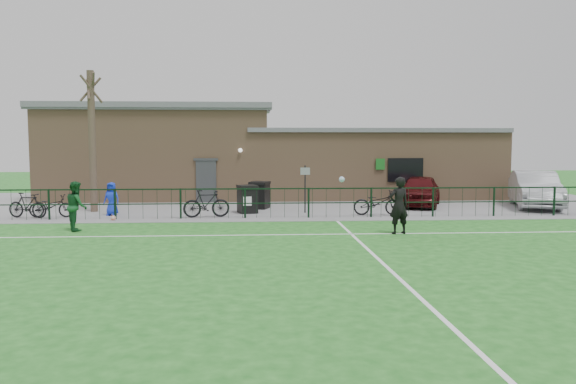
{
  "coord_description": "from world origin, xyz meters",
  "views": [
    {
      "loc": [
        -1.17,
        -13.88,
        2.96
      ],
      "look_at": [
        0.0,
        5.0,
        1.3
      ],
      "focal_mm": 35.0,
      "sensor_mm": 36.0,
      "label": 1
    }
  ],
  "objects": [
    {
      "name": "sign_post",
      "position": [
        1.0,
        9.51,
        1.02
      ],
      "size": [
        0.08,
        0.08,
        2.0
      ],
      "primitive_type": "cylinder",
      "rotation": [
        0.0,
        0.0,
        0.35
      ],
      "color": "black",
      "rests_on": "paving_strip"
    },
    {
      "name": "bicycle_e",
      "position": [
        3.88,
        8.57,
        0.53
      ],
      "size": [
        1.99,
        0.85,
        1.02
      ],
      "primitive_type": "imported",
      "rotation": [
        0.0,
        0.0,
        1.48
      ],
      "color": "black",
      "rests_on": "paving_strip"
    },
    {
      "name": "bicycle_b",
      "position": [
        -10.03,
        8.58,
        0.52
      ],
      "size": [
        1.72,
        0.87,
        1.0
      ],
      "primitive_type": "imported",
      "rotation": [
        0.0,
        0.0,
        1.32
      ],
      "color": "black",
      "rests_on": "paving_strip"
    },
    {
      "name": "bicycle_c",
      "position": [
        -9.16,
        8.69,
        0.47
      ],
      "size": [
        1.73,
        0.63,
        0.9
      ],
      "primitive_type": "imported",
      "rotation": [
        0.0,
        0.0,
        1.59
      ],
      "color": "black",
      "rests_on": "paving_strip"
    },
    {
      "name": "pitch_line_touch",
      "position": [
        0.0,
        7.8,
        0.0
      ],
      "size": [
        28.0,
        0.1,
        0.01
      ],
      "primitive_type": "cube",
      "color": "white",
      "rests_on": "ground"
    },
    {
      "name": "bicycle_d",
      "position": [
        -3.03,
        8.32,
        0.57
      ],
      "size": [
        1.89,
        0.82,
        1.1
      ],
      "primitive_type": "imported",
      "rotation": [
        0.0,
        0.0,
        1.74
      ],
      "color": "black",
      "rests_on": "paving_strip"
    },
    {
      "name": "goalkeeper_kick",
      "position": [
        3.52,
        4.02,
        0.94
      ],
      "size": [
        1.88,
        3.52,
        1.86
      ],
      "color": "black",
      "rests_on": "ground"
    },
    {
      "name": "wheelie_bin_right",
      "position": [
        -0.89,
        11.19,
        0.58
      ],
      "size": [
        0.97,
        1.04,
        1.12
      ],
      "primitive_type": "cube",
      "rotation": [
        0.0,
        0.0,
        -0.32
      ],
      "color": "black",
      "rests_on": "paving_strip"
    },
    {
      "name": "perimeter_fence",
      "position": [
        0.0,
        8.0,
        0.6
      ],
      "size": [
        28.0,
        0.1,
        1.2
      ],
      "primitive_type": "cube",
      "color": "black",
      "rests_on": "ground"
    },
    {
      "name": "car_maroon",
      "position": [
        6.58,
        11.73,
        0.74
      ],
      "size": [
        3.13,
        4.57,
        1.45
      ],
      "primitive_type": "imported",
      "rotation": [
        0.0,
        0.0,
        -0.37
      ],
      "color": "#480C0F",
      "rests_on": "paving_strip"
    },
    {
      "name": "bare_tree",
      "position": [
        -8.0,
        10.5,
        3.0
      ],
      "size": [
        0.3,
        0.3,
        6.0
      ],
      "primitive_type": "cylinder",
      "color": "#47372B",
      "rests_on": "ground"
    },
    {
      "name": "ball_ground",
      "position": [
        -6.51,
        7.69,
        0.1
      ],
      "size": [
        0.2,
        0.2,
        0.2
      ],
      "primitive_type": "sphere",
      "color": "silver",
      "rests_on": "ground"
    },
    {
      "name": "car_silver",
      "position": [
        11.68,
        10.88,
        0.85
      ],
      "size": [
        3.22,
        5.32,
        1.66
      ],
      "primitive_type": "imported",
      "rotation": [
        0.0,
        0.0,
        -0.31
      ],
      "color": "#B0B2B8",
      "rests_on": "paving_strip"
    },
    {
      "name": "spectator_child",
      "position": [
        -6.92,
        9.16,
        0.7
      ],
      "size": [
        0.74,
        0.56,
        1.35
      ],
      "primitive_type": "imported",
      "rotation": [
        0.0,
        0.0,
        -0.21
      ],
      "color": "#1632D2",
      "rests_on": "paving_strip"
    },
    {
      "name": "paving_strip",
      "position": [
        0.0,
        13.5,
        0.01
      ],
      "size": [
        34.0,
        13.0,
        0.02
      ],
      "primitive_type": "cube",
      "color": "slate",
      "rests_on": "ground"
    },
    {
      "name": "outfield_player",
      "position": [
        -7.14,
        5.33,
        0.84
      ],
      "size": [
        0.91,
        1.0,
        1.68
      ],
      "primitive_type": "imported",
      "rotation": [
        0.0,
        0.0,
        1.99
      ],
      "color": "#164F25",
      "rests_on": "ground"
    },
    {
      "name": "pitch_line_perp",
      "position": [
        2.0,
        0.0,
        0.0
      ],
      "size": [
        0.1,
        16.0,
        0.01
      ],
      "primitive_type": "cube",
      "color": "white",
      "rests_on": "ground"
    },
    {
      "name": "pitch_line_mid",
      "position": [
        0.0,
        4.0,
        0.0
      ],
      "size": [
        28.0,
        0.1,
        0.01
      ],
      "primitive_type": "cube",
      "color": "white",
      "rests_on": "ground"
    },
    {
      "name": "clubhouse",
      "position": [
        -0.88,
        16.5,
        2.22
      ],
      "size": [
        24.25,
        5.4,
        4.96
      ],
      "color": "#A17B5A",
      "rests_on": "ground"
    },
    {
      "name": "wheelie_bin_left",
      "position": [
        -1.42,
        9.63,
        0.56
      ],
      "size": [
        0.91,
        0.97,
        1.08
      ],
      "primitive_type": "cube",
      "rotation": [
        0.0,
        0.0,
        0.28
      ],
      "color": "black",
      "rests_on": "paving_strip"
    },
    {
      "name": "ground",
      "position": [
        0.0,
        0.0,
        0.0
      ],
      "size": [
        90.0,
        90.0,
        0.0
      ],
      "primitive_type": "plane",
      "color": "#1B5E1D",
      "rests_on": "ground"
    }
  ]
}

